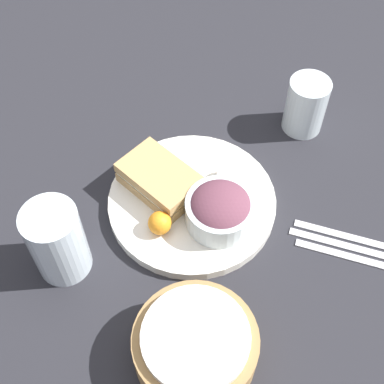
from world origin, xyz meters
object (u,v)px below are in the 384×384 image
at_px(sandwich, 161,178).
at_px(salad_bowl, 220,210).
at_px(plate, 192,202).
at_px(bread_basket, 195,346).
at_px(spoon, 348,256).
at_px(dressing_cup, 236,181).
at_px(knife, 350,246).
at_px(water_glass, 306,105).
at_px(drink_glass, 57,241).
at_px(fork, 351,237).

relative_size(sandwich, salad_bowl, 1.36).
height_order(plate, sandwich, sandwich).
relative_size(bread_basket, spoon, 1.02).
bearing_deg(dressing_cup, knife, 173.32).
bearing_deg(water_glass, spoon, 122.64).
xyz_separation_m(plate, dressing_cup, (-0.06, -0.05, 0.02)).
bearing_deg(drink_glass, salad_bowl, -139.99).
bearing_deg(sandwich, dressing_cup, -156.27).
bearing_deg(sandwich, drink_glass, 67.12).
relative_size(dressing_cup, knife, 0.33).
bearing_deg(water_glass, sandwich, 55.13).
height_order(fork, spoon, same).
relative_size(plate, knife, 1.44).
bearing_deg(spoon, knife, 90.00).
height_order(salad_bowl, fork, salad_bowl).
distance_m(sandwich, bread_basket, 0.29).
bearing_deg(bread_basket, sandwich, -54.57).
relative_size(plate, fork, 1.51).
bearing_deg(drink_glass, dressing_cup, -129.33).
bearing_deg(drink_glass, plate, -126.93).
relative_size(drink_glass, bread_basket, 0.79).
height_order(bread_basket, knife, bread_basket).
bearing_deg(sandwich, water_glass, -124.87).
xyz_separation_m(salad_bowl, fork, (-0.21, -0.07, -0.05)).
height_order(plate, knife, plate).
xyz_separation_m(salad_bowl, bread_basket, (-0.05, 0.21, -0.01)).
xyz_separation_m(fork, water_glass, (0.15, -0.20, 0.05)).
distance_m(plate, dressing_cup, 0.08).
bearing_deg(plate, water_glass, -114.41).
xyz_separation_m(sandwich, bread_basket, (-0.17, 0.24, -0.00)).
xyz_separation_m(salad_bowl, dressing_cup, (0.00, -0.07, -0.01)).
relative_size(sandwich, water_glass, 1.41).
xyz_separation_m(fork, spoon, (-0.00, 0.04, 0.00)).
distance_m(salad_bowl, drink_glass, 0.25).
height_order(sandwich, spoon, sandwich).
height_order(knife, water_glass, water_glass).
xyz_separation_m(plate, bread_basket, (-0.11, 0.23, 0.03)).
distance_m(dressing_cup, bread_basket, 0.29).
xyz_separation_m(dressing_cup, drink_glass, (0.19, 0.24, 0.03)).
xyz_separation_m(dressing_cup, water_glass, (-0.06, -0.20, 0.02)).
bearing_deg(fork, plate, -176.14).
distance_m(plate, water_glass, 0.28).
relative_size(bread_basket, water_glass, 1.59).
bearing_deg(knife, drink_glass, -158.63).
bearing_deg(spoon, dressing_cup, 162.19).
bearing_deg(plate, dressing_cup, -136.29).
xyz_separation_m(plate, sandwich, (0.06, -0.00, 0.03)).
xyz_separation_m(sandwich, drink_glass, (0.08, 0.19, 0.03)).
bearing_deg(knife, sandwich, 178.21).
bearing_deg(bread_basket, salad_bowl, -76.19).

